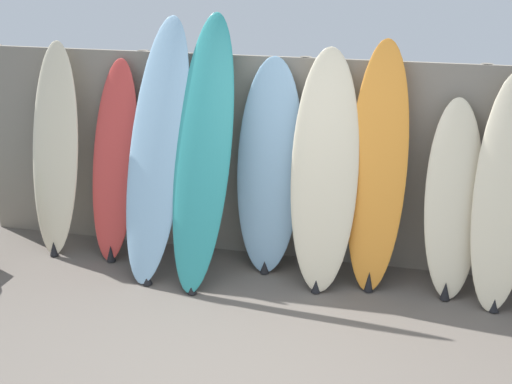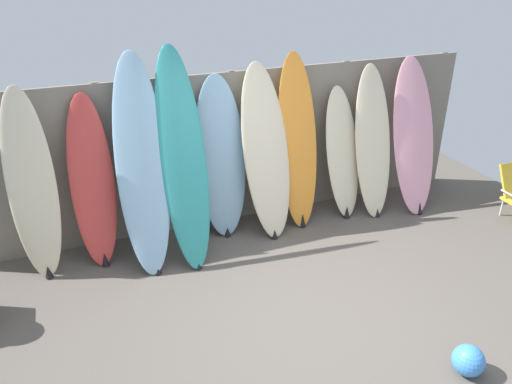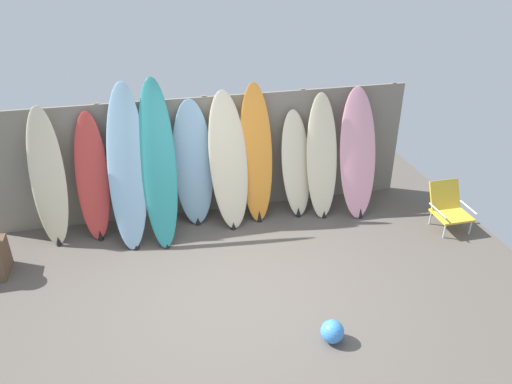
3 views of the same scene
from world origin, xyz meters
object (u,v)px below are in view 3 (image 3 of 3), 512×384
(surfboard_skyblue_2, at_px, (127,168))
(surfboard_cream_7, at_px, (296,165))
(surfboard_cream_8, at_px, (322,157))
(surfboard_cream_0, at_px, (48,179))
(surfboard_skyblue_4, at_px, (193,164))
(surfboard_cream_5, at_px, (228,162))
(surfboard_red_1, at_px, (92,178))
(surfboard_orange_6, at_px, (256,156))
(surfboard_teal_3, at_px, (158,165))
(beach_ball, at_px, (332,332))
(beach_chair, at_px, (448,206))
(surfboard_pink_9, at_px, (358,154))

(surfboard_skyblue_2, relative_size, surfboard_cream_7, 1.36)
(surfboard_cream_8, bearing_deg, surfboard_cream_0, 178.90)
(surfboard_skyblue_4, xyz_separation_m, surfboard_cream_5, (0.49, -0.13, 0.05))
(surfboard_cream_0, distance_m, surfboard_cream_8, 3.81)
(surfboard_skyblue_4, bearing_deg, surfboard_cream_5, -15.25)
(surfboard_red_1, xyz_separation_m, surfboard_orange_6, (2.28, -0.03, 0.12))
(surfboard_skyblue_2, distance_m, surfboard_teal_3, 0.41)
(surfboard_teal_3, height_order, beach_ball, surfboard_teal_3)
(beach_chair, bearing_deg, surfboard_cream_7, 135.72)
(surfboard_skyblue_2, xyz_separation_m, surfboard_skyblue_4, (0.90, 0.25, -0.16))
(surfboard_red_1, distance_m, surfboard_cream_7, 2.89)
(surfboard_red_1, height_order, surfboard_skyblue_2, surfboard_skyblue_2)
(surfboard_cream_5, bearing_deg, surfboard_teal_3, -171.16)
(surfboard_red_1, height_order, surfboard_skyblue_4, surfboard_skyblue_4)
(surfboard_red_1, xyz_separation_m, surfboard_pink_9, (3.79, -0.18, 0.05))
(surfboard_pink_9, bearing_deg, surfboard_cream_5, 177.18)
(surfboard_cream_0, relative_size, surfboard_skyblue_2, 0.89)
(surfboard_cream_7, distance_m, surfboard_cream_8, 0.39)
(surfboard_red_1, relative_size, surfboard_cream_5, 0.91)
(surfboard_cream_8, height_order, surfboard_pink_9, surfboard_pink_9)
(surfboard_teal_3, bearing_deg, surfboard_skyblue_2, 174.61)
(surfboard_orange_6, relative_size, surfboard_cream_7, 1.28)
(surfboard_red_1, relative_size, surfboard_teal_3, 0.81)
(surfboard_red_1, distance_m, surfboard_cream_8, 3.26)
(surfboard_cream_0, height_order, surfboard_cream_7, surfboard_cream_0)
(surfboard_pink_9, relative_size, beach_ball, 7.38)
(surfboard_cream_0, distance_m, beach_ball, 4.16)
(surfboard_red_1, distance_m, beach_chair, 5.04)
(surfboard_pink_9, height_order, beach_chair, surfboard_pink_9)
(surfboard_cream_5, bearing_deg, surfboard_skyblue_2, -175.34)
(surfboard_orange_6, xyz_separation_m, beach_ball, (0.19, -2.73, -0.85))
(surfboard_cream_7, bearing_deg, surfboard_teal_3, -174.09)
(surfboard_skyblue_4, distance_m, surfboard_cream_8, 1.88)
(surfboard_cream_5, height_order, surfboard_pink_9, surfboard_cream_5)
(surfboard_cream_7, bearing_deg, beach_chair, -24.55)
(surfboard_cream_8, bearing_deg, surfboard_cream_7, 168.94)
(surfboard_teal_3, bearing_deg, surfboard_cream_5, 8.84)
(surfboard_cream_8, bearing_deg, surfboard_skyblue_2, -178.02)
(surfboard_skyblue_2, distance_m, surfboard_skyblue_4, 0.95)
(surfboard_skyblue_2, bearing_deg, surfboard_pink_9, 0.31)
(beach_chair, relative_size, beach_ball, 2.54)
(surfboard_red_1, bearing_deg, surfboard_orange_6, -0.71)
(surfboard_red_1, distance_m, surfboard_pink_9, 3.79)
(surfboard_pink_9, bearing_deg, surfboard_orange_6, 174.37)
(surfboard_skyblue_4, relative_size, surfboard_cream_8, 1.02)
(surfboard_skyblue_4, xyz_separation_m, surfboard_cream_7, (1.51, -0.08, -0.13))
(surfboard_teal_3, xyz_separation_m, surfboard_skyblue_4, (0.49, 0.28, -0.18))
(surfboard_pink_9, bearing_deg, surfboard_cream_0, 178.01)
(surfboard_cream_5, relative_size, beach_chair, 3.02)
(surfboard_red_1, height_order, beach_ball, surfboard_red_1)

